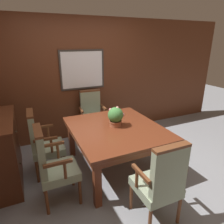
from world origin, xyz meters
The scene contains 8 objects.
ground_plane centered at (0.00, 0.00, 0.00)m, with size 14.00×14.00×0.00m, color gray.
wall_back centered at (0.00, 1.72, 1.23)m, with size 7.20×0.08×2.45m.
dining_table centered at (0.11, 0.29, 0.63)m, with size 1.35×1.52×0.73m.
chair_head_far centered at (0.11, 1.42, 0.56)m, with size 0.53×0.50×1.04m.
chair_left_far centered at (-0.97, 0.61, 0.56)m, with size 0.48×0.52×1.04m.
chair_head_near centered at (0.10, -0.87, 0.56)m, with size 0.51×0.47×1.04m.
chair_left_near centered at (-0.93, -0.05, 0.56)m, with size 0.47×0.51×1.04m.
potted_plant centered at (0.13, 0.33, 0.89)m, with size 0.26×0.24×0.32m.
Camera 1 is at (-1.13, -2.28, 1.99)m, focal length 32.00 mm.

